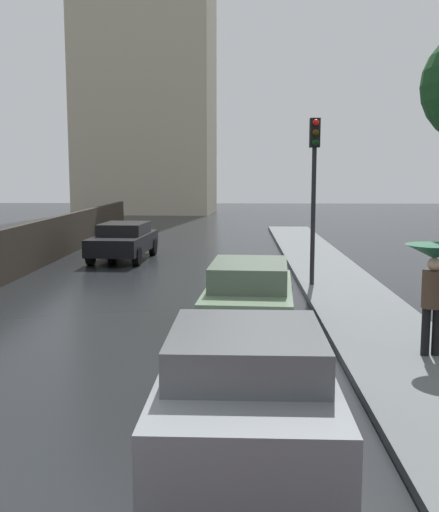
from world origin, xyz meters
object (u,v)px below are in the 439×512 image
Objects in this scene: car_green_near_kerb at (249,294)px; car_black_far_ahead at (124,240)px; pedestrian_with_umbrella_near at (434,270)px; car_grey_mid_road at (246,385)px; traffic_light at (314,171)px.

car_black_far_ahead is (-4.37, 9.96, -0.03)m from car_green_near_kerb.
pedestrian_with_umbrella_near is (2.94, -2.02, 0.82)m from car_green_near_kerb.
car_grey_mid_road is 0.92× the size of traffic_light.
pedestrian_with_umbrella_near is 0.42× the size of traffic_light.
car_green_near_kerb is at bearing -40.90° from pedestrian_with_umbrella_near.
car_grey_mid_road reaches higher than car_black_far_ahead.
pedestrian_with_umbrella_near is at bearing 47.16° from car_grey_mid_road.
pedestrian_with_umbrella_near reaches higher than car_green_near_kerb.
traffic_light is at bearing 71.84° from car_green_near_kerb.
traffic_light reaches higher than car_grey_mid_road.
pedestrian_with_umbrella_near is at bearing -30.70° from car_green_near_kerb.
car_black_far_ahead is (-4.24, 15.21, -0.04)m from car_grey_mid_road.
car_black_far_ahead is 8.66m from traffic_light.
car_black_far_ahead is 0.98× the size of traffic_light.
car_green_near_kerb is 0.91× the size of traffic_light.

